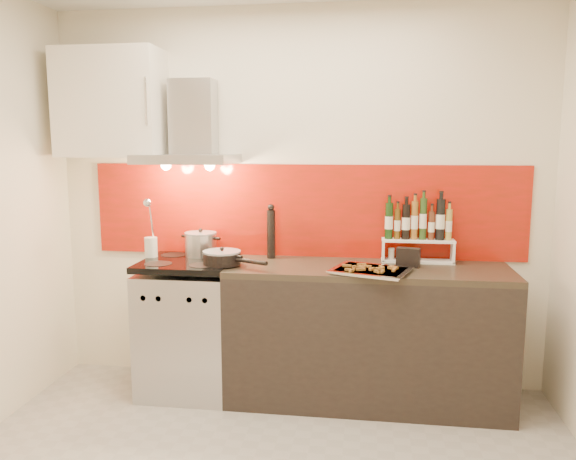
# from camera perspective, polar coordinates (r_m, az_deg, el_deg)

# --- Properties ---
(back_wall) EXTENTS (3.40, 0.02, 2.60)m
(back_wall) POSITION_cam_1_polar(r_m,az_deg,el_deg) (3.90, 0.93, 3.17)
(back_wall) COLOR silver
(back_wall) RESTS_ON ground
(backsplash) EXTENTS (3.00, 0.02, 0.64)m
(backsplash) POSITION_cam_1_polar(r_m,az_deg,el_deg) (3.89, 1.63, 1.97)
(backsplash) COLOR maroon
(backsplash) RESTS_ON back_wall
(range_stove) EXTENTS (0.60, 0.60, 0.91)m
(range_stove) POSITION_cam_1_polar(r_m,az_deg,el_deg) (3.94, -9.98, -9.71)
(range_stove) COLOR #B7B7BA
(range_stove) RESTS_ON ground
(counter) EXTENTS (1.80, 0.60, 0.90)m
(counter) POSITION_cam_1_polar(r_m,az_deg,el_deg) (3.76, 8.02, -10.42)
(counter) COLOR black
(counter) RESTS_ON ground
(range_hood) EXTENTS (0.62, 0.50, 0.61)m
(range_hood) POSITION_cam_1_polar(r_m,az_deg,el_deg) (3.88, -9.83, 9.56)
(range_hood) COLOR #B7B7BA
(range_hood) RESTS_ON back_wall
(upper_cabinet) EXTENTS (0.70, 0.35, 0.72)m
(upper_cabinet) POSITION_cam_1_polar(r_m,az_deg,el_deg) (4.08, -17.52, 12.16)
(upper_cabinet) COLOR white
(upper_cabinet) RESTS_ON back_wall
(stock_pot) EXTENTS (0.22, 0.22, 0.19)m
(stock_pot) POSITION_cam_1_polar(r_m,az_deg,el_deg) (3.94, -8.85, -1.41)
(stock_pot) COLOR #B7B7BA
(stock_pot) RESTS_ON range_stove
(saute_pan) EXTENTS (0.45, 0.28, 0.11)m
(saute_pan) POSITION_cam_1_polar(r_m,az_deg,el_deg) (3.64, -6.63, -2.80)
(saute_pan) COLOR black
(saute_pan) RESTS_ON range_stove
(utensil_jar) EXTENTS (0.09, 0.13, 0.42)m
(utensil_jar) POSITION_cam_1_polar(r_m,az_deg,el_deg) (3.95, -13.79, -1.05)
(utensil_jar) COLOR silver
(utensil_jar) RESTS_ON range_stove
(pepper_mill) EXTENTS (0.06, 0.06, 0.38)m
(pepper_mill) POSITION_cam_1_polar(r_m,az_deg,el_deg) (3.84, -1.73, -0.21)
(pepper_mill) COLOR black
(pepper_mill) RESTS_ON counter
(step_shelf) EXTENTS (0.47, 0.13, 0.43)m
(step_shelf) POSITION_cam_1_polar(r_m,az_deg,el_deg) (3.80, 13.03, -0.26)
(step_shelf) COLOR white
(step_shelf) RESTS_ON counter
(caddy_box) EXTENTS (0.16, 0.10, 0.13)m
(caddy_box) POSITION_cam_1_polar(r_m,az_deg,el_deg) (3.66, 12.12, -2.77)
(caddy_box) COLOR black
(caddy_box) RESTS_ON counter
(baking_tray) EXTENTS (0.54, 0.47, 0.03)m
(baking_tray) POSITION_cam_1_polar(r_m,az_deg,el_deg) (3.47, 8.42, -4.05)
(baking_tray) COLOR silver
(baking_tray) RESTS_ON counter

